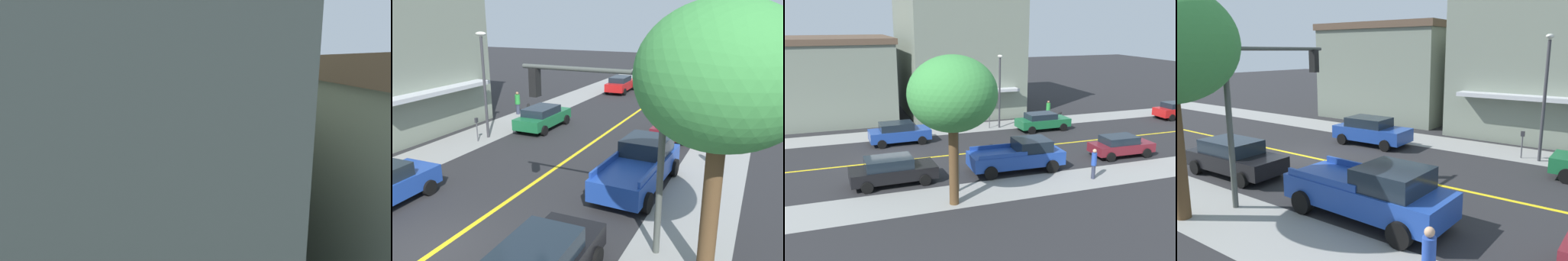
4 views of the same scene
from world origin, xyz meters
TOP-DOWN VIEW (x-y plane):
  - ground_plane at (0.00, 0.00)m, footprint 140.00×140.00m
  - sidewalk_left at (-6.85, 0.00)m, footprint 3.07×126.00m
  - sidewalk_right at (6.85, 0.00)m, footprint 3.07×126.00m
  - road_centerline_stripe at (0.00, 0.00)m, footprint 0.20×126.00m
  - brick_apartment_block at (-14.67, -3.03)m, footprint 10.38×10.68m
  - tan_rowhouse at (-14.66, 8.80)m, footprint 12.79×10.76m
  - street_tree_left_near at (7.74, 2.13)m, footprint 4.31×4.31m
  - fire_hydrant at (-5.84, 1.15)m, footprint 0.44×0.24m
  - parking_meter at (-6.17, 9.24)m, footprint 0.12×0.18m
  - traffic_light_mast at (4.75, 2.75)m, footprint 4.65×0.32m
  - street_lamp at (-6.11, 10.12)m, footprint 0.70×0.36m
  - blue_sedan_left_curb at (-4.11, 1.25)m, footprint 2.22×4.51m
  - green_sedan_left_curb at (-4.15, 13.21)m, footprint 2.06×4.42m
  - maroon_sedan_right_curb at (3.95, 14.93)m, footprint 2.05×4.27m
  - black_sedan_right_curb at (3.97, -0.40)m, footprint 2.21×4.83m
  - blue_pickup_truck at (4.25, 7.24)m, footprint 2.50×5.82m
  - pedestrian_blue_shirt at (7.05, 10.73)m, footprint 0.31×0.31m
  - pedestrian_green_shirt at (-7.86, 15.75)m, footprint 0.37×0.37m
  - small_dog at (-7.67, 16.86)m, footprint 0.55×0.70m

SIDE VIEW (x-z plane):
  - ground_plane at x=0.00m, z-range 0.00..0.00m
  - road_centerline_stripe at x=0.00m, z-range 0.00..0.00m
  - sidewalk_left at x=-6.85m, z-range 0.00..0.01m
  - sidewalk_right at x=6.85m, z-range 0.00..0.01m
  - small_dog at x=-7.67m, z-range 0.09..0.64m
  - fire_hydrant at x=-5.84m, z-range -0.01..0.74m
  - maroon_sedan_right_curb at x=3.95m, z-range 0.04..1.46m
  - green_sedan_left_curb at x=-4.15m, z-range 0.04..1.50m
  - black_sedan_right_curb at x=3.97m, z-range 0.03..1.60m
  - blue_sedan_left_curb at x=-4.11m, z-range 0.03..1.63m
  - pedestrian_green_shirt at x=-7.86m, z-range 0.04..1.72m
  - parking_meter at x=-6.17m, z-range 0.22..1.62m
  - blue_pickup_truck at x=4.25m, z-range -0.01..1.91m
  - pedestrian_blue_shirt at x=7.05m, z-range 0.07..1.88m
  - brick_apartment_block at x=-14.67m, z-range 0.01..7.50m
  - street_lamp at x=-6.11m, z-range 0.75..6.94m
  - traffic_light_mast at x=4.75m, z-range 1.03..6.86m
  - street_tree_left_near at x=7.74m, z-range 1.84..9.28m
  - tan_rowhouse at x=-14.66m, z-range 0.01..15.21m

